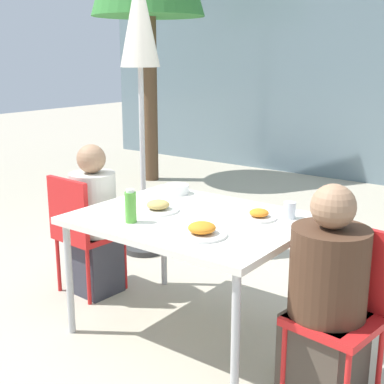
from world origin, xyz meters
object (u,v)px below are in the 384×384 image
(person_left, at_px, (94,225))
(closed_umbrella, at_px, (140,40))
(chair_right, at_px, (344,300))
(person_right, at_px, (327,302))
(bottle, at_px, (131,207))
(chair_left, at_px, (81,226))
(salad_bowl, at_px, (177,189))
(drinking_cup, at_px, (290,210))

(person_left, xyz_separation_m, closed_umbrella, (-0.28, 0.83, 1.29))
(chair_right, distance_m, person_right, 0.09)
(person_right, relative_size, bottle, 5.67)
(chair_left, bearing_deg, closed_umbrella, 107.26)
(chair_left, distance_m, salad_bowl, 0.73)
(person_left, relative_size, person_right, 0.99)
(bottle, relative_size, salad_bowl, 1.15)
(person_left, relative_size, closed_umbrella, 0.46)
(person_left, xyz_separation_m, chair_right, (1.87, -0.10, -0.00))
(chair_left, bearing_deg, bottle, -16.72)
(chair_right, relative_size, closed_umbrella, 0.37)
(person_right, height_order, drinking_cup, person_right)
(chair_right, xyz_separation_m, person_right, (-0.06, -0.07, 0.00))
(chair_left, xyz_separation_m, chair_right, (1.93, -0.02, 0.00))
(person_left, bearing_deg, chair_left, -121.95)
(person_right, bearing_deg, person_left, 1.82)
(bottle, bearing_deg, chair_right, 12.18)
(chair_left, distance_m, person_right, 1.87)
(person_left, bearing_deg, person_right, -1.83)
(chair_left, relative_size, person_right, 0.79)
(bottle, bearing_deg, drinking_cup, 41.44)
(chair_left, bearing_deg, salad_bowl, 38.44)
(drinking_cup, relative_size, salad_bowl, 0.57)
(person_left, distance_m, salad_bowl, 0.65)
(chair_right, bearing_deg, person_right, 58.05)
(bottle, height_order, salad_bowl, bottle)
(closed_umbrella, distance_m, bottle, 1.80)
(chair_left, bearing_deg, person_left, 58.05)
(closed_umbrella, bearing_deg, person_left, -71.64)
(chair_left, xyz_separation_m, person_left, (0.05, 0.08, 0.00))
(person_right, relative_size, drinking_cup, 11.42)
(chair_right, distance_m, salad_bowl, 1.46)
(person_left, distance_m, closed_umbrella, 1.56)
(person_right, xyz_separation_m, closed_umbrella, (-2.09, 1.01, 1.29))
(person_left, relative_size, drinking_cup, 11.25)
(chair_right, bearing_deg, person_left, 4.22)
(chair_right, bearing_deg, chair_left, 6.59)
(person_left, distance_m, bottle, 0.85)
(closed_umbrella, bearing_deg, chair_right, -23.42)
(chair_left, relative_size, person_left, 0.80)
(person_left, height_order, closed_umbrella, closed_umbrella)
(chair_right, height_order, drinking_cup, chair_right)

